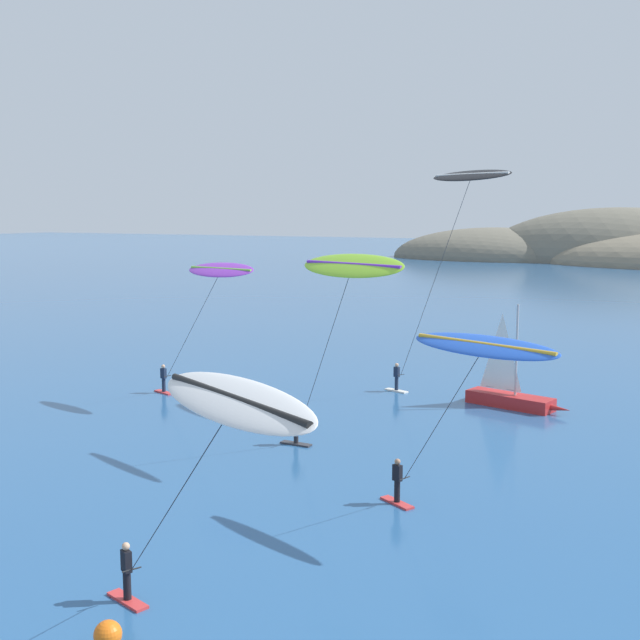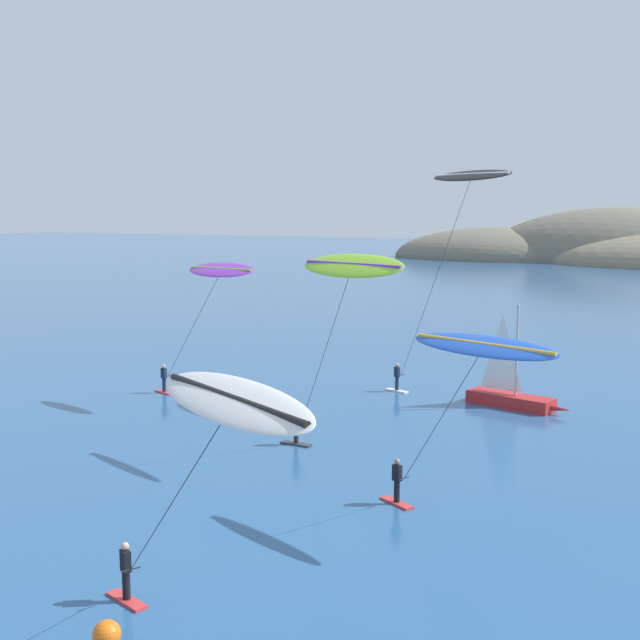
{
  "view_description": "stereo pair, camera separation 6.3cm",
  "coord_description": "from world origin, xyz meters",
  "px_view_note": "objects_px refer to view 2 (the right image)",
  "views": [
    {
      "loc": [
        15.92,
        -5.45,
        10.66
      ],
      "look_at": [
        0.17,
        25.11,
        6.0
      ],
      "focal_mm": 45.0,
      "sensor_mm": 36.0,
      "label": 1
    },
    {
      "loc": [
        15.98,
        -5.43,
        10.66
      ],
      "look_at": [
        0.17,
        25.11,
        6.0
      ],
      "focal_mm": 45.0,
      "sensor_mm": 36.0,
      "label": 2
    }
  ],
  "objects_px": {
    "kitesurfer_white": "(221,419)",
    "kitesurfer_purple": "(216,280)",
    "sailboat_near": "(515,396)",
    "kitesurfer_lime": "(348,278)",
    "kitesurfer_blue": "(475,359)",
    "kitesurfer_black": "(465,192)",
    "marker_buoy": "(107,634)"
  },
  "relations": [
    {
      "from": "kitesurfer_purple",
      "to": "kitesurfer_white",
      "type": "height_order",
      "value": "kitesurfer_purple"
    },
    {
      "from": "sailboat_near",
      "to": "kitesurfer_blue",
      "type": "bearing_deg",
      "value": -80.97
    },
    {
      "from": "kitesurfer_black",
      "to": "kitesurfer_lime",
      "type": "height_order",
      "value": "kitesurfer_black"
    },
    {
      "from": "kitesurfer_purple",
      "to": "kitesurfer_blue",
      "type": "distance_m",
      "value": 20.94
    },
    {
      "from": "sailboat_near",
      "to": "kitesurfer_purple",
      "type": "distance_m",
      "value": 17.62
    },
    {
      "from": "kitesurfer_lime",
      "to": "marker_buoy",
      "type": "xyz_separation_m",
      "value": [
        1.25,
        -16.35,
        -7.53
      ]
    },
    {
      "from": "kitesurfer_black",
      "to": "kitesurfer_white",
      "type": "height_order",
      "value": "kitesurfer_black"
    },
    {
      "from": "kitesurfer_purple",
      "to": "kitesurfer_black",
      "type": "distance_m",
      "value": 14.29
    },
    {
      "from": "sailboat_near",
      "to": "marker_buoy",
      "type": "distance_m",
      "value": 29.13
    },
    {
      "from": "kitesurfer_purple",
      "to": "kitesurfer_blue",
      "type": "relative_size",
      "value": 1.14
    },
    {
      "from": "sailboat_near",
      "to": "kitesurfer_white",
      "type": "distance_m",
      "value": 29.85
    },
    {
      "from": "sailboat_near",
      "to": "kitesurfer_purple",
      "type": "height_order",
      "value": "kitesurfer_purple"
    },
    {
      "from": "kitesurfer_white",
      "to": "kitesurfer_lime",
      "type": "height_order",
      "value": "kitesurfer_lime"
    },
    {
      "from": "kitesurfer_purple",
      "to": "kitesurfer_lime",
      "type": "bearing_deg",
      "value": -28.79
    },
    {
      "from": "kitesurfer_black",
      "to": "marker_buoy",
      "type": "height_order",
      "value": "kitesurfer_black"
    },
    {
      "from": "kitesurfer_purple",
      "to": "kitesurfer_white",
      "type": "xyz_separation_m",
      "value": [
        15.79,
        -22.62,
        -0.64
      ]
    },
    {
      "from": "kitesurfer_purple",
      "to": "kitesurfer_white",
      "type": "distance_m",
      "value": 27.59
    },
    {
      "from": "kitesurfer_white",
      "to": "kitesurfer_lime",
      "type": "distance_m",
      "value": 17.47
    },
    {
      "from": "kitesurfer_purple",
      "to": "kitesurfer_lime",
      "type": "relative_size",
      "value": 0.89
    },
    {
      "from": "kitesurfer_lime",
      "to": "kitesurfer_purple",
      "type": "bearing_deg",
      "value": 151.21
    },
    {
      "from": "kitesurfer_white",
      "to": "marker_buoy",
      "type": "height_order",
      "value": "kitesurfer_white"
    },
    {
      "from": "kitesurfer_white",
      "to": "marker_buoy",
      "type": "relative_size",
      "value": 12.68
    },
    {
      "from": "kitesurfer_white",
      "to": "kitesurfer_lime",
      "type": "bearing_deg",
      "value": 106.6
    },
    {
      "from": "kitesurfer_blue",
      "to": "marker_buoy",
      "type": "bearing_deg",
      "value": -116.86
    },
    {
      "from": "kitesurfer_purple",
      "to": "kitesurfer_blue",
      "type": "height_order",
      "value": "kitesurfer_purple"
    },
    {
      "from": "kitesurfer_white",
      "to": "kitesurfer_blue",
      "type": "bearing_deg",
      "value": 80.12
    },
    {
      "from": "kitesurfer_lime",
      "to": "kitesurfer_white",
      "type": "bearing_deg",
      "value": -73.4
    },
    {
      "from": "kitesurfer_white",
      "to": "kitesurfer_purple",
      "type": "bearing_deg",
      "value": 124.92
    },
    {
      "from": "sailboat_near",
      "to": "kitesurfer_lime",
      "type": "height_order",
      "value": "kitesurfer_lime"
    },
    {
      "from": "sailboat_near",
      "to": "kitesurfer_white",
      "type": "height_order",
      "value": "kitesurfer_white"
    },
    {
      "from": "kitesurfer_purple",
      "to": "kitesurfer_blue",
      "type": "xyz_separation_m",
      "value": [
        17.83,
        -10.93,
        -1.12
      ]
    },
    {
      "from": "kitesurfer_purple",
      "to": "kitesurfer_black",
      "type": "xyz_separation_m",
      "value": [
        12.25,
        5.62,
        4.73
      ]
    }
  ]
}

